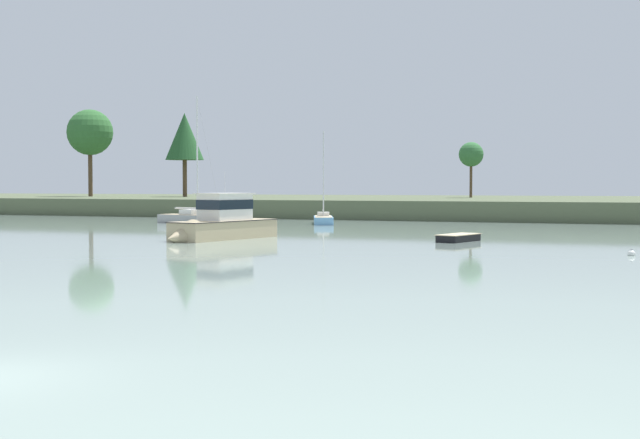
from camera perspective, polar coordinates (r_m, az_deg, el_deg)
The scene contains 11 objects.
far_shore_bank at distance 115.40m, azimuth 14.84°, elevation 0.86°, with size 248.94×53.07×2.14m, color #4C563D.
dinghy_black at distance 58.65m, azimuth 9.24°, elevation -1.29°, with size 2.62×4.09×0.70m.
cruiser_sand at distance 60.41m, azimuth -6.86°, elevation -0.57°, with size 4.93×10.47×5.70m.
sailboat_skyblue at distance 84.41m, azimuth 0.22°, elevation -0.15°, with size 4.20×6.92×9.64m.
sailboat_grey at distance 85.78m, azimuth -8.49°, elevation -0.09°, with size 8.41×4.42×13.20m.
mooring_buoy_yellow at distance 95.46m, azimuth -10.45°, elevation 0.01°, with size 0.33×0.33×0.38m.
mooring_buoy_white at distance 49.35m, azimuth 20.10°, elevation -2.19°, with size 0.42×0.42×0.47m.
mooring_buoy_red at distance 74.45m, azimuth -3.45°, elevation -0.60°, with size 0.32×0.32×0.37m.
shore_tree_center_right at distance 118.61m, azimuth 10.06°, elevation 4.28°, with size 3.37×3.37×7.59m.
shore_tree_left at distance 127.21m, azimuth -9.04°, elevation 5.48°, with size 5.62×5.62×12.29m.
shore_tree_inland_c at distance 132.68m, azimuth -15.12°, elevation 5.62°, with size 6.84×6.84×13.02m.
Camera 1 is at (12.35, -13.08, 3.82)m, focal length 47.89 mm.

